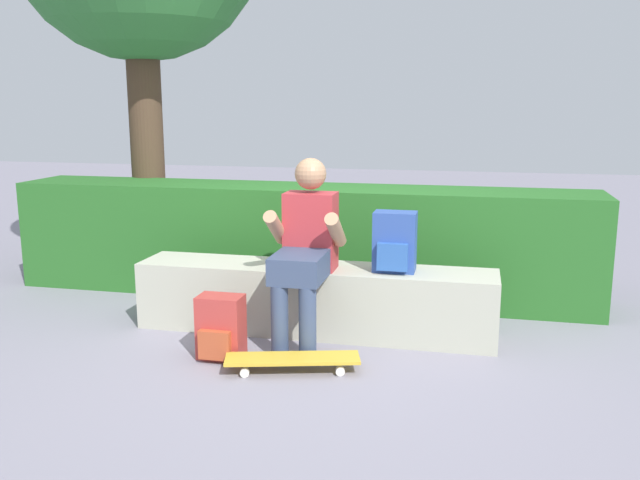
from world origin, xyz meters
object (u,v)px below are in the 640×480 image
at_px(person_skater, 305,245).
at_px(backpack_on_ground, 220,328).
at_px(backpack_on_bench, 395,243).
at_px(bench_main, 315,299).
at_px(skateboard_near_person, 292,359).

bearing_deg(person_skater, backpack_on_ground, -137.92).
bearing_deg(backpack_on_bench, person_skater, -160.02).
height_order(bench_main, person_skater, person_skater).
bearing_deg(backpack_on_bench, skateboard_near_person, -125.28).
relative_size(person_skater, backpack_on_bench, 3.05).
height_order(backpack_on_bench, backpack_on_ground, backpack_on_bench).
relative_size(bench_main, person_skater, 2.04).
xyz_separation_m(skateboard_near_person, backpack_on_bench, (0.51, 0.72, 0.59)).
distance_m(person_skater, backpack_on_bench, 0.60).
distance_m(backpack_on_bench, backpack_on_ground, 1.27).
distance_m(skateboard_near_person, backpack_on_ground, 0.52).
xyz_separation_m(backpack_on_bench, backpack_on_ground, (-1.01, -0.61, -0.47)).
bearing_deg(backpack_on_ground, bench_main, 53.45).
bearing_deg(backpack_on_ground, skateboard_near_person, -13.06).
bearing_deg(skateboard_near_person, backpack_on_bench, 54.72).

